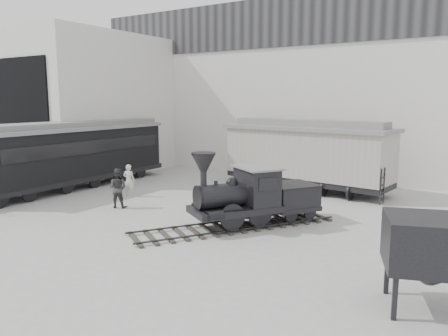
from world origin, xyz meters
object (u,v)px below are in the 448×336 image
Objects in this scene: passenger_coach at (75,154)px; visitor_a at (129,180)px; boxcar at (306,153)px; visitor_b at (118,188)px; coal_hopper at (431,250)px; locomotive at (250,199)px.

passenger_coach is 7.76× the size of visitor_a.
boxcar is 10.15m from visitor_b.
passenger_coach is 5.84m from visitor_b.
boxcar is at bearing 104.70° from coal_hopper.
boxcar reaches higher than visitor_b.
visitor_b is at bearing -21.47° from passenger_coach.
visitor_a is at bearing -129.71° from boxcar.
passenger_coach reaches higher than visitor_a.
visitor_a is at bearing -78.80° from visitor_b.
boxcar is 12.68m from passenger_coach.
boxcar reaches higher than passenger_coach.
coal_hopper reaches higher than visitor_a.
visitor_a is 0.91× the size of visitor_b.
locomotive is 11.92m from passenger_coach.
boxcar is 5.32× the size of visitor_b.
coal_hopper is at bearing -49.34° from boxcar.
boxcar is 3.89× the size of coal_hopper.
locomotive is 7.79m from boxcar.
coal_hopper is (6.80, -3.82, 0.38)m from locomotive.
locomotive is 7.76m from visitor_a.
visitor_b is at bearing -140.76° from locomotive.
passenger_coach reaches higher than coal_hopper.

